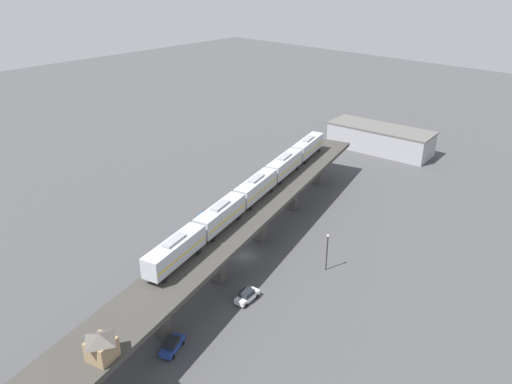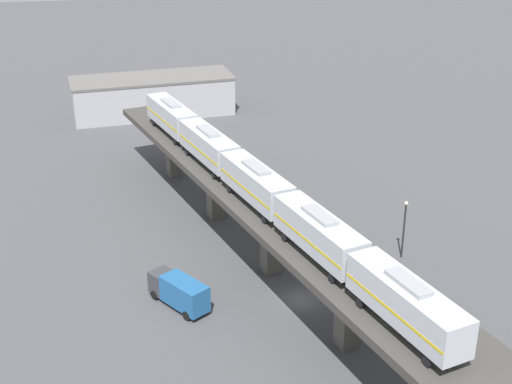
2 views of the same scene
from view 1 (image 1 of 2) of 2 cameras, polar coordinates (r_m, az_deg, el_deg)
ground_plane at (r=90.72m, az=-1.37°, el=-7.29°), size 400.00×400.00×0.00m
elevated_viaduct at (r=87.16m, az=-1.47°, el=-3.58°), size 31.82×91.06×7.87m
subway_train at (r=92.03m, az=-0.00°, el=0.59°), size 18.79×61.01×4.45m
signal_hut at (r=60.27m, az=-17.29°, el=-16.42°), size 3.94×3.94×3.40m
street_car_white at (r=79.40m, az=-1.04°, el=-11.76°), size 2.29×4.56×1.89m
street_car_blue at (r=71.78m, az=-9.58°, el=-16.87°), size 3.41×4.75×1.89m
delivery_truck at (r=98.24m, az=-5.98°, el=-3.53°), size 5.81×7.26×3.20m
street_lamp at (r=85.59m, az=8.13°, el=-6.49°), size 0.44×0.44×6.94m
warehouse_building at (r=143.38m, az=13.98°, el=5.93°), size 29.36×12.71×6.80m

